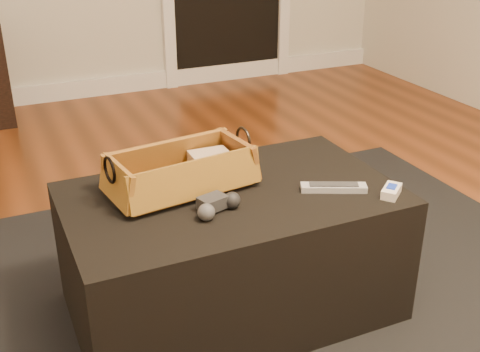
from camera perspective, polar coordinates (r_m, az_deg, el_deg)
name	(u,v)px	position (r m, az deg, el deg)	size (l,w,h in m)	color
baseboard	(49,93)	(4.24, -17.63, 7.53)	(5.00, 0.04, 0.12)	white
area_rug	(238,316)	(2.01, -0.17, -13.12)	(2.60, 2.00, 0.01)	black
ottoman	(232,252)	(1.92, -0.80, -7.20)	(1.00, 0.60, 0.42)	black
tv_remote	(178,184)	(1.82, -5.95, -0.78)	(0.24, 0.05, 0.02)	black
cloth_bundle	(210,162)	(1.91, -2.90, 1.33)	(0.12, 0.08, 0.07)	#C9A98B
wicker_basket	(181,173)	(1.83, -5.59, 0.28)	(0.48, 0.29, 0.16)	#A36C24
game_controller	(217,205)	(1.70, -2.22, -2.74)	(0.16, 0.11, 0.05)	#29292B
silver_remote	(334,187)	(1.85, 8.87, -1.07)	(0.20, 0.12, 0.02)	silver
cream_gadget	(391,191)	(1.85, 14.16, -1.39)	(0.10, 0.09, 0.03)	white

